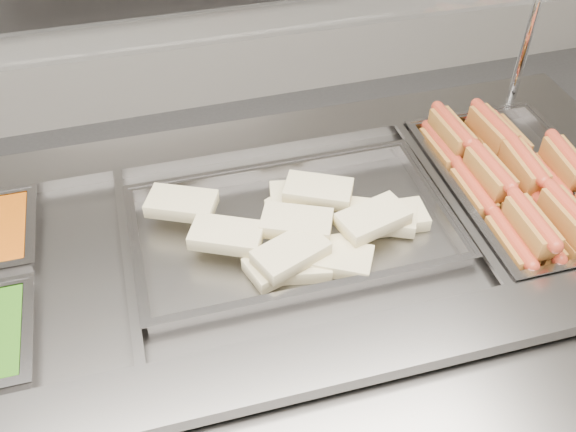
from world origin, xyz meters
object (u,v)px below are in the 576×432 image
object	(u,v)px
steam_counter	(270,349)
sneeze_guard	(236,27)
pan_wraps	(292,231)
pan_hotdogs	(518,193)

from	to	relation	value
steam_counter	sneeze_guard	size ratio (longest dim) A/B	1.14
steam_counter	pan_wraps	bearing A→B (deg)	-1.06
pan_hotdogs	sneeze_guard	bearing A→B (deg)	159.66
sneeze_guard	pan_hotdogs	xyz separation A→B (m)	(0.69, -0.25, -0.45)
steam_counter	pan_hotdogs	xyz separation A→B (m)	(0.69, -0.01, 0.45)
sneeze_guard	pan_wraps	xyz separation A→B (m)	(0.06, -0.24, -0.43)
sneeze_guard	pan_wraps	bearing A→B (deg)	-75.71
steam_counter	pan_hotdogs	world-z (taller)	pan_hotdogs
steam_counter	pan_wraps	xyz separation A→B (m)	(0.07, -0.00, 0.47)
pan_wraps	pan_hotdogs	bearing A→B (deg)	-1.06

